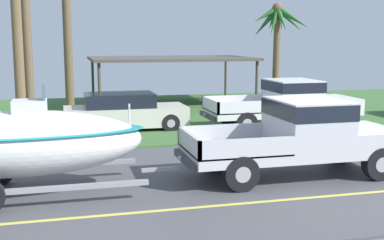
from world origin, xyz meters
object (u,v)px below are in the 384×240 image
object	(u,v)px
pickup_truck_towing	(305,134)
boat_on_trailer	(18,143)
parked_sedan_far	(124,112)
parked_pickup_background	(291,101)
carport_awning	(170,59)
palm_tree_far_right	(277,28)

from	to	relation	value
pickup_truck_towing	boat_on_trailer	size ratio (longest dim) A/B	0.86
boat_on_trailer	parked_sedan_far	size ratio (longest dim) A/B	1.45
parked_pickup_background	parked_sedan_far	xyz separation A→B (m)	(-6.20, 1.05, -0.35)
parked_sedan_far	carport_awning	xyz separation A→B (m)	(3.18, 6.62, 1.67)
palm_tree_far_right	parked_sedan_far	bearing A→B (deg)	-146.59
parked_pickup_background	carport_awning	size ratio (longest dim) A/B	0.75
pickup_truck_towing	carport_awning	size ratio (longest dim) A/B	0.69
boat_on_trailer	parked_sedan_far	xyz separation A→B (m)	(3.15, 7.35, -0.48)
boat_on_trailer	parked_pickup_background	xyz separation A→B (m)	(9.35, 6.30, -0.12)
boat_on_trailer	pickup_truck_towing	bearing A→B (deg)	0.00
boat_on_trailer	palm_tree_far_right	world-z (taller)	palm_tree_far_right
pickup_truck_towing	boat_on_trailer	distance (m)	6.70
parked_sedan_far	palm_tree_far_right	xyz separation A→B (m)	(8.54, 5.64, 3.24)
pickup_truck_towing	parked_pickup_background	distance (m)	6.83
boat_on_trailer	palm_tree_far_right	size ratio (longest dim) A/B	1.25
parked_pickup_background	parked_sedan_far	size ratio (longest dim) A/B	1.34
boat_on_trailer	parked_sedan_far	bearing A→B (deg)	66.82
parked_sedan_far	palm_tree_far_right	world-z (taller)	palm_tree_far_right
parked_pickup_background	boat_on_trailer	bearing A→B (deg)	-146.02
parked_sedan_far	boat_on_trailer	bearing A→B (deg)	-113.18
pickup_truck_towing	parked_pickup_background	bearing A→B (deg)	67.21
parked_sedan_far	carport_awning	size ratio (longest dim) A/B	0.56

